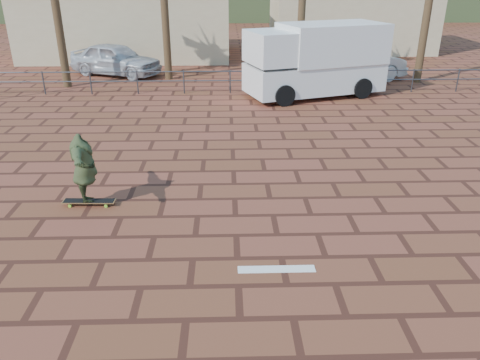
{
  "coord_description": "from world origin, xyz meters",
  "views": [
    {
      "loc": [
        -0.17,
        -8.21,
        4.94
      ],
      "look_at": [
        0.1,
        0.97,
        0.8
      ],
      "focal_mm": 35.0,
      "sensor_mm": 36.0,
      "label": 1
    }
  ],
  "objects_px": {
    "campervan": "(316,59)",
    "car_white": "(355,64)",
    "longboard": "(89,201)",
    "car_silver": "(116,59)",
    "skateboarder": "(84,168)"
  },
  "relations": [
    {
      "from": "campervan",
      "to": "car_white",
      "type": "height_order",
      "value": "campervan"
    },
    {
      "from": "longboard",
      "to": "car_white",
      "type": "height_order",
      "value": "car_white"
    },
    {
      "from": "car_silver",
      "to": "campervan",
      "type": "bearing_deg",
      "value": -90.84
    },
    {
      "from": "campervan",
      "to": "car_silver",
      "type": "height_order",
      "value": "campervan"
    },
    {
      "from": "campervan",
      "to": "car_white",
      "type": "distance_m",
      "value": 3.64
    },
    {
      "from": "campervan",
      "to": "skateboarder",
      "type": "bearing_deg",
      "value": -143.06
    },
    {
      "from": "skateboarder",
      "to": "car_silver",
      "type": "height_order",
      "value": "skateboarder"
    },
    {
      "from": "longboard",
      "to": "campervan",
      "type": "xyz_separation_m",
      "value": [
        6.94,
        10.07,
        1.45
      ]
    },
    {
      "from": "longboard",
      "to": "car_white",
      "type": "bearing_deg",
      "value": 55.94
    },
    {
      "from": "longboard",
      "to": "skateboarder",
      "type": "bearing_deg",
      "value": -24.41
    },
    {
      "from": "skateboarder",
      "to": "car_white",
      "type": "bearing_deg",
      "value": -53.03
    },
    {
      "from": "longboard",
      "to": "skateboarder",
      "type": "height_order",
      "value": "skateboarder"
    },
    {
      "from": "longboard",
      "to": "car_silver",
      "type": "relative_size",
      "value": 0.26
    },
    {
      "from": "car_white",
      "to": "campervan",
      "type": "bearing_deg",
      "value": 114.99
    },
    {
      "from": "car_silver",
      "to": "car_white",
      "type": "relative_size",
      "value": 0.93
    }
  ]
}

